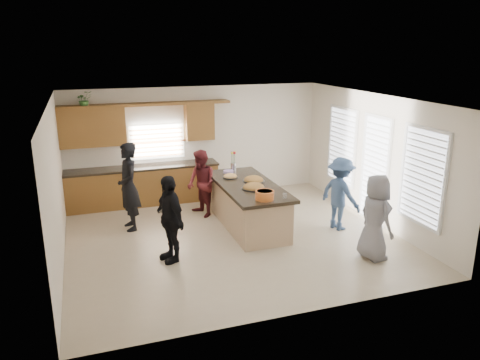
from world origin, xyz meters
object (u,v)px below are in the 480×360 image
object	(u,v)px
island	(248,206)
woman_left_front	(170,219)
woman_right_front	(375,217)
woman_left_back	(129,187)
woman_right_back	(340,194)
salad_bowl	(265,195)
woman_left_mid	(201,184)

from	to	relation	value
island	woman_left_front	xyz separation A→B (m)	(-1.88, -1.11, 0.35)
island	woman_right_front	bearing A→B (deg)	-53.53
woman_left_back	woman_right_back	distance (m)	4.44
island	woman_right_front	distance (m)	2.79
salad_bowl	woman_left_front	xyz separation A→B (m)	(-1.84, -0.05, -0.24)
woman_left_back	island	bearing A→B (deg)	67.69
woman_left_mid	woman_left_front	distance (m)	2.33
woman_left_back	woman_right_back	size ratio (longest dim) A/B	1.20
woman_right_front	woman_left_mid	bearing A→B (deg)	33.27
salad_bowl	island	bearing A→B (deg)	87.76
island	woman_left_front	world-z (taller)	woman_left_front
salad_bowl	woman_left_back	bearing A→B (deg)	144.04
island	woman_left_front	size ratio (longest dim) A/B	1.68
island	woman_right_back	distance (m)	1.97
woman_right_front	woman_left_back	bearing A→B (deg)	50.36
woman_right_front	island	bearing A→B (deg)	32.29
woman_left_mid	island	bearing A→B (deg)	24.12
salad_bowl	woman_right_back	world-z (taller)	woman_right_back
woman_left_back	woman_left_mid	world-z (taller)	woman_left_back
woman_right_back	woman_right_front	xyz separation A→B (m)	(-0.15, -1.47, 0.02)
salad_bowl	woman_right_front	world-z (taller)	woman_right_front
island	woman_left_front	bearing A→B (deg)	-149.54
island	woman_right_front	size ratio (longest dim) A/B	1.69
salad_bowl	woman_left_mid	world-z (taller)	woman_left_mid
salad_bowl	woman_left_front	world-z (taller)	woman_left_front
woman_right_back	woman_right_front	bearing A→B (deg)	157.24
island	woman_left_front	distance (m)	2.21
salad_bowl	woman_left_back	distance (m)	2.93
woman_left_front	woman_right_back	bearing A→B (deg)	80.35
salad_bowl	woman_left_front	bearing A→B (deg)	-178.43
woman_left_front	woman_right_back	distance (m)	3.69
woman_right_back	woman_left_back	bearing A→B (deg)	54.32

